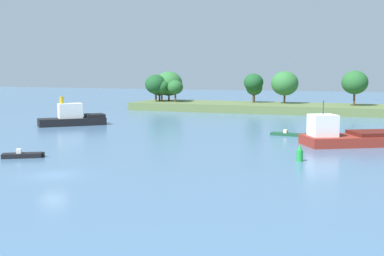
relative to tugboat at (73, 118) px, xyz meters
The scene contains 6 objects.
ground_plane 44.08m from the tugboat, 58.97° to the right, with size 400.00×400.00×0.00m, color #476B8E.
treeline_island 47.19m from the tugboat, 63.52° to the left, with size 65.45×16.31×9.59m.
tugboat is the anchor object (origin of this frame).
small_motorboat 38.18m from the tugboat, ahead, with size 5.48×2.16×0.90m.
fishing_skiff 33.68m from the tugboat, 66.11° to the right, with size 4.43×3.51×1.00m.
channel_buoy_green 48.50m from the tugboat, 27.36° to the right, with size 0.70×0.70×1.90m.
Camera 1 is at (28.55, -39.47, 9.77)m, focal length 48.07 mm.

